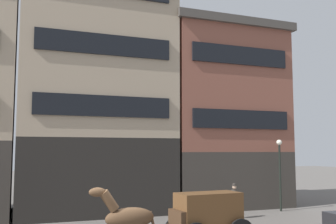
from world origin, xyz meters
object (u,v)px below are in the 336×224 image
draft_horse (127,218)px  pedestrian_officer (235,199)px  cargo_wagon (207,216)px  streetlamp_curbside (280,165)px

draft_horse → pedestrian_officer: draft_horse is taller
cargo_wagon → pedestrian_officer: bearing=51.5°
draft_horse → cargo_wagon: bearing=0.1°
cargo_wagon → streetlamp_curbside: bearing=39.4°
cargo_wagon → streetlamp_curbside: streetlamp_curbside is taller
draft_horse → pedestrian_officer: size_ratio=1.31×
cargo_wagon → draft_horse: 2.95m
streetlamp_curbside → cargo_wagon: bearing=-140.6°
draft_horse → streetlamp_curbside: size_ratio=0.57×
streetlamp_curbside → draft_horse: bearing=-149.0°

